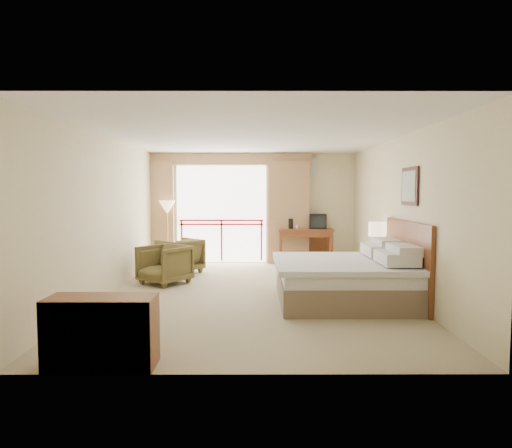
{
  "coord_description": "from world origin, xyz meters",
  "views": [
    {
      "loc": [
        0.03,
        -7.8,
        1.78
      ],
      "look_at": [
        0.05,
        0.4,
        1.18
      ],
      "focal_mm": 32.0,
      "sensor_mm": 36.0,
      "label": 1
    }
  ],
  "objects_px": {
    "desk": "(305,236)",
    "wastebasket": "(293,263)",
    "side_table": "(166,259)",
    "bed": "(346,279)",
    "table_lamp": "(377,230)",
    "nightstand": "(377,269)",
    "dresser": "(101,332)",
    "armchair_near": "(165,284)",
    "armchair_far": "(180,272)",
    "tv": "(318,221)",
    "floor_lamp": "(167,210)"
  },
  "relations": [
    {
      "from": "desk",
      "to": "wastebasket",
      "type": "height_order",
      "value": "desk"
    },
    {
      "from": "side_table",
      "to": "desk",
      "type": "bearing_deg",
      "value": 30.24
    },
    {
      "from": "bed",
      "to": "table_lamp",
      "type": "height_order",
      "value": "table_lamp"
    },
    {
      "from": "bed",
      "to": "nightstand",
      "type": "bearing_deg",
      "value": 57.01
    },
    {
      "from": "side_table",
      "to": "dresser",
      "type": "bearing_deg",
      "value": -86.5
    },
    {
      "from": "armchair_near",
      "to": "dresser",
      "type": "bearing_deg",
      "value": -50.89
    },
    {
      "from": "dresser",
      "to": "armchair_far",
      "type": "bearing_deg",
      "value": 91.08
    },
    {
      "from": "armchair_near",
      "to": "bed",
      "type": "bearing_deg",
      "value": 12.12
    },
    {
      "from": "armchair_near",
      "to": "dresser",
      "type": "distance_m",
      "value": 4.18
    },
    {
      "from": "tv",
      "to": "side_table",
      "type": "relative_size",
      "value": 0.74
    },
    {
      "from": "tv",
      "to": "table_lamp",
      "type": "bearing_deg",
      "value": -81.96
    },
    {
      "from": "side_table",
      "to": "armchair_near",
      "type": "bearing_deg",
      "value": -81.06
    },
    {
      "from": "nightstand",
      "to": "desk",
      "type": "distance_m",
      "value": 2.84
    },
    {
      "from": "nightstand",
      "to": "wastebasket",
      "type": "xyz_separation_m",
      "value": [
        -1.44,
        1.77,
        -0.16
      ]
    },
    {
      "from": "table_lamp",
      "to": "side_table",
      "type": "distance_m",
      "value": 4.26
    },
    {
      "from": "desk",
      "to": "armchair_far",
      "type": "height_order",
      "value": "desk"
    },
    {
      "from": "table_lamp",
      "to": "tv",
      "type": "relative_size",
      "value": 1.42
    },
    {
      "from": "nightstand",
      "to": "side_table",
      "type": "xyz_separation_m",
      "value": [
        -4.14,
        0.82,
        0.06
      ]
    },
    {
      "from": "floor_lamp",
      "to": "dresser",
      "type": "relative_size",
      "value": 1.43
    },
    {
      "from": "table_lamp",
      "to": "armchair_far",
      "type": "bearing_deg",
      "value": 161.54
    },
    {
      "from": "tv",
      "to": "armchair_far",
      "type": "height_order",
      "value": "tv"
    },
    {
      "from": "floor_lamp",
      "to": "armchair_near",
      "type": "bearing_deg",
      "value": -80.68
    },
    {
      "from": "tv",
      "to": "floor_lamp",
      "type": "xyz_separation_m",
      "value": [
        -3.63,
        -0.11,
        0.29
      ]
    },
    {
      "from": "wastebasket",
      "to": "tv",
      "type": "bearing_deg",
      "value": 49.07
    },
    {
      "from": "wastebasket",
      "to": "armchair_far",
      "type": "xyz_separation_m",
      "value": [
        -2.5,
        -0.41,
        -0.15
      ]
    },
    {
      "from": "bed",
      "to": "nightstand",
      "type": "distance_m",
      "value": 1.53
    },
    {
      "from": "desk",
      "to": "armchair_near",
      "type": "height_order",
      "value": "desk"
    },
    {
      "from": "desk",
      "to": "tv",
      "type": "distance_m",
      "value": 0.48
    },
    {
      "from": "wastebasket",
      "to": "table_lamp",
      "type": "bearing_deg",
      "value": -50.05
    },
    {
      "from": "nightstand",
      "to": "dresser",
      "type": "bearing_deg",
      "value": -135.76
    },
    {
      "from": "desk",
      "to": "dresser",
      "type": "distance_m",
      "value": 7.16
    },
    {
      "from": "wastebasket",
      "to": "dresser",
      "type": "relative_size",
      "value": 0.28
    },
    {
      "from": "nightstand",
      "to": "armchair_near",
      "type": "distance_m",
      "value": 4.05
    },
    {
      "from": "bed",
      "to": "desk",
      "type": "bearing_deg",
      "value": 93.63
    },
    {
      "from": "armchair_far",
      "to": "tv",
      "type": "bearing_deg",
      "value": 154.1
    },
    {
      "from": "wastebasket",
      "to": "armchair_far",
      "type": "height_order",
      "value": "armchair_far"
    },
    {
      "from": "side_table",
      "to": "dresser",
      "type": "height_order",
      "value": "dresser"
    },
    {
      "from": "armchair_far",
      "to": "dresser",
      "type": "xyz_separation_m",
      "value": [
        0.1,
        -5.36,
        0.36
      ]
    },
    {
      "from": "bed",
      "to": "floor_lamp",
      "type": "distance_m",
      "value": 5.24
    },
    {
      "from": "nightstand",
      "to": "tv",
      "type": "height_order",
      "value": "tv"
    },
    {
      "from": "armchair_far",
      "to": "dresser",
      "type": "height_order",
      "value": "dresser"
    },
    {
      "from": "desk",
      "to": "tv",
      "type": "relative_size",
      "value": 3.34
    },
    {
      "from": "armchair_near",
      "to": "floor_lamp",
      "type": "height_order",
      "value": "floor_lamp"
    },
    {
      "from": "bed",
      "to": "tv",
      "type": "bearing_deg",
      "value": 89.21
    },
    {
      "from": "wastebasket",
      "to": "armchair_near",
      "type": "height_order",
      "value": "armchair_near"
    },
    {
      "from": "wastebasket",
      "to": "armchair_far",
      "type": "distance_m",
      "value": 2.54
    },
    {
      "from": "table_lamp",
      "to": "floor_lamp",
      "type": "bearing_deg",
      "value": 151.63
    },
    {
      "from": "tv",
      "to": "wastebasket",
      "type": "xyz_separation_m",
      "value": [
        -0.66,
        -0.77,
        -0.89
      ]
    },
    {
      "from": "tv",
      "to": "dresser",
      "type": "relative_size",
      "value": 0.37
    },
    {
      "from": "tv",
      "to": "dresser",
      "type": "height_order",
      "value": "tv"
    }
  ]
}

